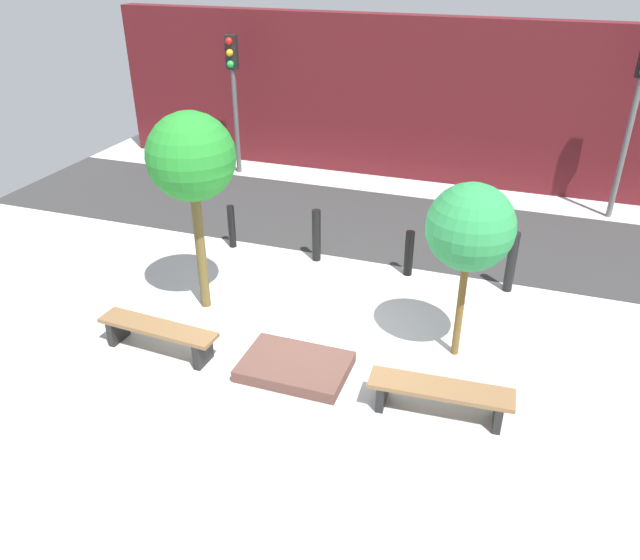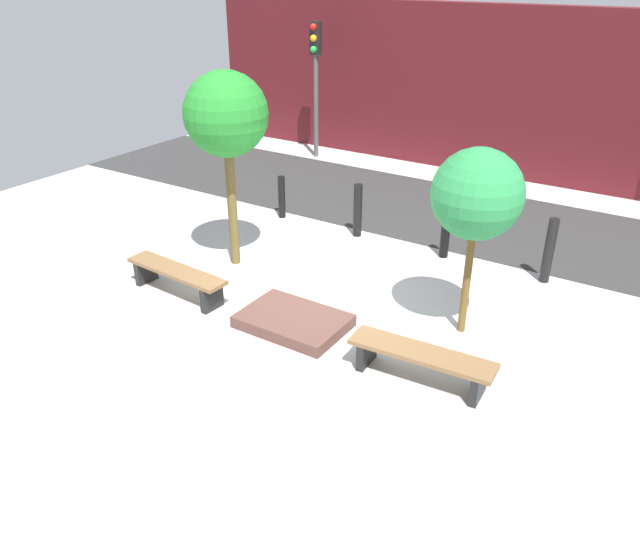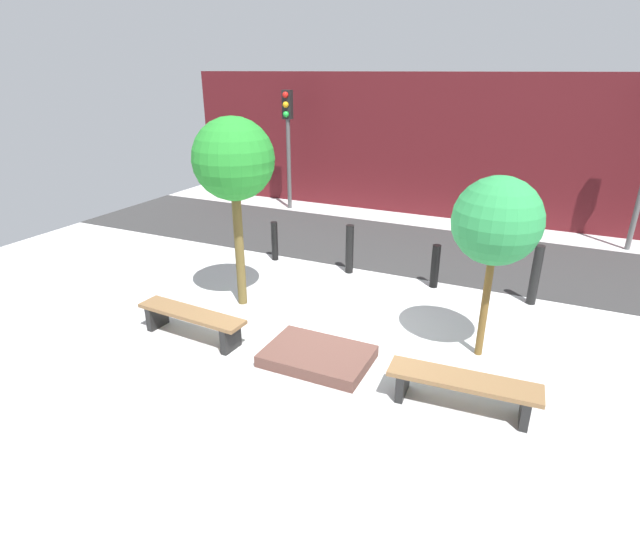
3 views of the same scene
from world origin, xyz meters
TOP-DOWN VIEW (x-y plane):
  - ground_plane at (0.00, 0.00)m, footprint 18.00×18.00m
  - road_strip at (0.00, 4.48)m, footprint 18.00×3.56m
  - building_facade at (0.00, 7.70)m, footprint 16.20×0.50m
  - bench_left at (-2.07, -1.15)m, footprint 1.89×0.51m
  - bench_right at (2.07, -1.15)m, footprint 1.86×0.55m
  - planter_bed at (0.00, -0.95)m, footprint 1.50×1.03m
  - tree_behind_left_bench at (-2.07, 0.26)m, footprint 1.34×1.34m
  - tree_behind_right_bench at (2.07, 0.26)m, footprint 1.20×1.20m
  - bollard_far_left at (-2.65, 2.45)m, footprint 0.14×0.14m
  - bollard_left at (-0.88, 2.45)m, footprint 0.16×0.16m
  - bollard_center at (0.88, 2.45)m, footprint 0.16×0.16m
  - bollard_right at (2.65, 2.45)m, footprint 0.16×0.16m
  - traffic_light_west at (-4.49, 6.54)m, footprint 0.28×0.27m
  - traffic_light_mid_west at (4.49, 6.54)m, footprint 0.28×0.27m

SIDE VIEW (x-z plane):
  - ground_plane at x=0.00m, z-range 0.00..0.00m
  - road_strip at x=0.00m, z-range 0.00..0.01m
  - planter_bed at x=0.00m, z-range 0.00..0.18m
  - bench_right at x=2.07m, z-range 0.10..0.53m
  - bench_left at x=-2.07m, z-range 0.10..0.56m
  - bollard_center at x=0.88m, z-range 0.00..0.85m
  - bollard_far_left at x=-2.65m, z-range 0.00..0.86m
  - bollard_left at x=-0.88m, z-range 0.00..1.02m
  - bollard_right at x=2.65m, z-range 0.00..1.10m
  - building_facade at x=0.00m, z-range 0.00..3.85m
  - tree_behind_right_bench at x=2.07m, z-range 0.71..3.35m
  - traffic_light_west at x=-4.49m, z-range 0.66..4.03m
  - tree_behind_left_bench at x=-2.07m, z-range 0.91..4.15m
  - traffic_light_mid_west at x=4.49m, z-range 0.71..4.46m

